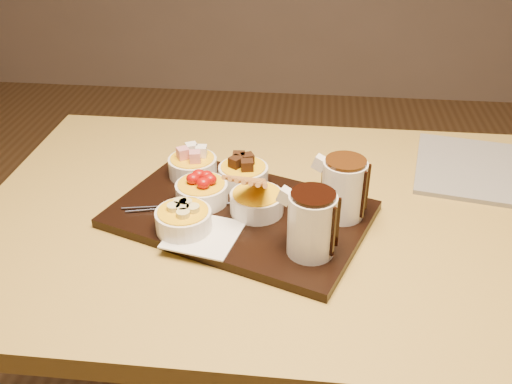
# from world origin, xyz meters

# --- Properties ---
(dining_table) EXTENTS (1.20, 0.80, 0.75)m
(dining_table) POSITION_xyz_m (0.00, 0.00, 0.65)
(dining_table) COLOR #AD9040
(dining_table) RESTS_ON ground
(serving_board) EXTENTS (0.54, 0.44, 0.02)m
(serving_board) POSITION_xyz_m (-0.09, -0.03, 0.76)
(serving_board) COLOR black
(serving_board) RESTS_ON dining_table
(napkin) EXTENTS (0.14, 0.14, 0.00)m
(napkin) POSITION_xyz_m (-0.14, -0.12, 0.77)
(napkin) COLOR white
(napkin) RESTS_ON serving_board
(bowl_marshmallows) EXTENTS (0.10, 0.10, 0.04)m
(bowl_marshmallows) POSITION_xyz_m (-0.20, 0.09, 0.79)
(bowl_marshmallows) COLOR white
(bowl_marshmallows) RESTS_ON serving_board
(bowl_cake) EXTENTS (0.10, 0.10, 0.04)m
(bowl_cake) POSITION_xyz_m (-0.09, 0.07, 0.79)
(bowl_cake) COLOR white
(bowl_cake) RESTS_ON serving_board
(bowl_strawberries) EXTENTS (0.10, 0.10, 0.04)m
(bowl_strawberries) POSITION_xyz_m (-0.17, -0.01, 0.79)
(bowl_strawberries) COLOR white
(bowl_strawberries) RESTS_ON serving_board
(bowl_biscotti) EXTENTS (0.10, 0.10, 0.04)m
(bowl_biscotti) POSITION_xyz_m (-0.06, -0.03, 0.79)
(bowl_biscotti) COLOR white
(bowl_biscotti) RESTS_ON serving_board
(bowl_bananas) EXTENTS (0.10, 0.10, 0.04)m
(bowl_bananas) POSITION_xyz_m (-0.18, -0.10, 0.79)
(bowl_bananas) COLOR white
(bowl_bananas) RESTS_ON serving_board
(pitcher_dark_chocolate) EXTENTS (0.10, 0.10, 0.11)m
(pitcher_dark_chocolate) POSITION_xyz_m (0.05, -0.14, 0.82)
(pitcher_dark_chocolate) COLOR silver
(pitcher_dark_chocolate) RESTS_ON serving_board
(pitcher_milk_chocolate) EXTENTS (0.10, 0.10, 0.11)m
(pitcher_milk_chocolate) POSITION_xyz_m (0.10, -0.03, 0.82)
(pitcher_milk_chocolate) COLOR silver
(pitcher_milk_chocolate) RESTS_ON serving_board
(fondue_skewers) EXTENTS (0.08, 0.26, 0.01)m
(fondue_skewers) POSITION_xyz_m (-0.18, -0.03, 0.77)
(fondue_skewers) COLOR silver
(fondue_skewers) RESTS_ON serving_board
(newspaper) EXTENTS (0.39, 0.34, 0.01)m
(newspaper) POSITION_xyz_m (0.44, 0.20, 0.76)
(newspaper) COLOR beige
(newspaper) RESTS_ON dining_table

